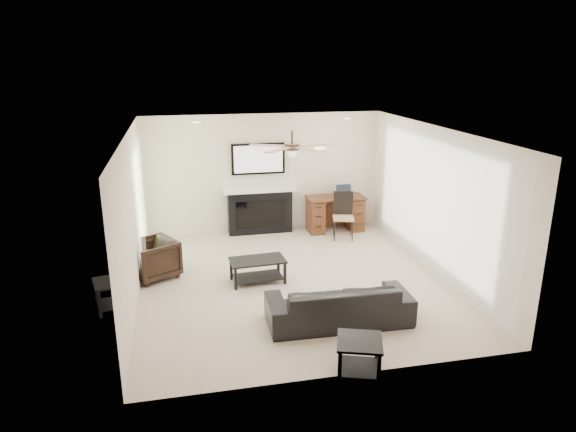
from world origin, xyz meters
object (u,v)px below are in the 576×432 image
sofa (339,303)px  coffee_table (258,271)px  armchair (153,259)px  fireplace_unit (260,189)px  desk (335,214)px

sofa → coffee_table: size_ratio=2.24×
armchair → fireplace_unit: (2.15, 1.95, 0.62)m
sofa → armchair: 3.37m
sofa → desk: bearing=-104.9°
armchair → coffee_table: (1.70, -0.55, -0.13)m
armchair → fireplace_unit: bearing=103.0°
sofa → coffee_table: 1.84m
sofa → coffee_table: (-0.90, 1.60, -0.09)m
desk → fireplace_unit: bearing=172.8°
sofa → fireplace_unit: 4.17m
coffee_table → fireplace_unit: bearing=76.1°
sofa → armchair: bearing=-38.0°
fireplace_unit → desk: (1.60, -0.20, -0.57)m
sofa → coffee_table: bearing=-59.0°
sofa → desk: (1.15, 3.89, 0.09)m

